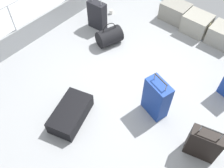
# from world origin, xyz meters

# --- Properties ---
(ground_plane) EXTENTS (4.40, 5.20, 0.06)m
(ground_plane) POSITION_xyz_m (0.00, 0.00, -0.03)
(ground_plane) COLOR #939699
(gunwale_port) EXTENTS (0.06, 5.20, 0.45)m
(gunwale_port) POSITION_xyz_m (-2.17, 0.00, 0.23)
(gunwale_port) COLOR #939699
(gunwale_port) RESTS_ON ground_plane
(sea_wake) EXTENTS (12.00, 12.00, 0.01)m
(sea_wake) POSITION_xyz_m (-3.60, 0.00, -0.34)
(sea_wake) COLOR #598C9E
(sea_wake) RESTS_ON ground_plane
(cargo_crate_0) EXTENTS (0.63, 0.45, 0.40)m
(cargo_crate_0) POSITION_xyz_m (-0.30, 2.17, 0.20)
(cargo_crate_0) COLOR gray
(cargo_crate_0) RESTS_ON ground_plane
(cargo_crate_1) EXTENTS (0.58, 0.48, 0.40)m
(cargo_crate_1) POSITION_xyz_m (0.29, 2.10, 0.20)
(cargo_crate_1) COLOR gray
(cargo_crate_1) RESTS_ON ground_plane
(cargo_crate_2) EXTENTS (0.57, 0.47, 0.38)m
(cargo_crate_2) POSITION_xyz_m (0.88, 2.12, 0.19)
(cargo_crate_2) COLOR gray
(cargo_crate_2) RESTS_ON ground_plane
(suitcase_2) EXTENTS (0.66, 0.89, 0.25)m
(suitcase_2) POSITION_xyz_m (-0.16, -1.21, 0.13)
(suitcase_2) COLOR black
(suitcase_2) RESTS_ON ground_plane
(suitcase_3) EXTENTS (0.41, 0.21, 0.78)m
(suitcase_3) POSITION_xyz_m (-1.43, 0.82, 0.31)
(suitcase_3) COLOR black
(suitcase_3) RESTS_ON ground_plane
(suitcase_4) EXTENTS (0.47, 0.34, 0.83)m
(suitcase_4) POSITION_xyz_m (0.78, -0.20, 0.35)
(suitcase_4) COLOR navy
(suitcase_4) RESTS_ON ground_plane
(suitcase_5) EXTENTS (0.48, 0.30, 0.71)m
(suitcase_5) POSITION_xyz_m (1.72, -0.39, 0.28)
(suitcase_5) COLOR black
(suitcase_5) RESTS_ON ground_plane
(duffel_bag) EXTENTS (0.49, 0.58, 0.51)m
(duffel_bag) POSITION_xyz_m (-0.89, 0.58, 0.18)
(duffel_bag) COLOR black
(duffel_bag) RESTS_ON ground_plane
(paper_cup) EXTENTS (0.08, 0.08, 0.10)m
(paper_cup) POSITION_xyz_m (-1.53, 1.39, 0.05)
(paper_cup) COLOR white
(paper_cup) RESTS_ON ground_plane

